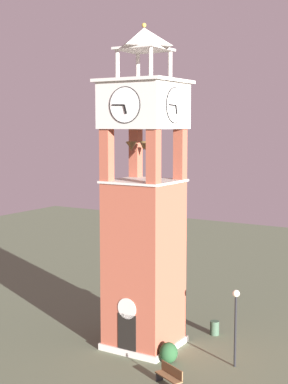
{
  "coord_description": "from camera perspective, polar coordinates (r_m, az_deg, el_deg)",
  "views": [
    {
      "loc": [
        15.67,
        -25.7,
        11.91
      ],
      "look_at": [
        0.0,
        0.0,
        8.44
      ],
      "focal_mm": 53.73,
      "sensor_mm": 36.0,
      "label": 1
    }
  ],
  "objects": [
    {
      "name": "trash_bin",
      "position": [
        34.03,
        7.02,
        -13.24
      ],
      "size": [
        0.52,
        0.52,
        0.8
      ],
      "primitive_type": "cylinder",
      "color": "#38513D",
      "rests_on": "ground"
    },
    {
      "name": "shrub_left_of_tower",
      "position": [
        36.07,
        -0.62,
        -11.88
      ],
      "size": [
        1.26,
        1.26,
        0.97
      ],
      "primitive_type": "ellipsoid",
      "color": "#234C28",
      "rests_on": "ground"
    },
    {
      "name": "lamp_post",
      "position": [
        29.25,
        9.09,
        -11.84
      ],
      "size": [
        0.36,
        0.36,
        3.91
      ],
      "color": "black",
      "rests_on": "ground"
    },
    {
      "name": "clock_tower",
      "position": [
        30.49,
        -0.0,
        -2.63
      ],
      "size": [
        3.96,
        3.96,
        17.14
      ],
      "color": "#9E4C38",
      "rests_on": "ground"
    },
    {
      "name": "shrub_near_entry",
      "position": [
        30.11,
        2.46,
        -15.64
      ],
      "size": [
        0.92,
        0.92,
        1.05
      ],
      "primitive_type": "ellipsoid",
      "color": "#234C28",
      "rests_on": "ground"
    },
    {
      "name": "ground",
      "position": [
        32.37,
        -0.0,
        -15.0
      ],
      "size": [
        80.0,
        80.0,
        0.0
      ],
      "primitive_type": "plane",
      "color": "#5B664C"
    },
    {
      "name": "park_bench",
      "position": [
        27.71,
        2.56,
        -17.78
      ],
      "size": [
        1.63,
        1.08,
        0.95
      ],
      "color": "brown",
      "rests_on": "ground"
    }
  ]
}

